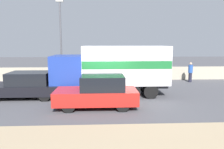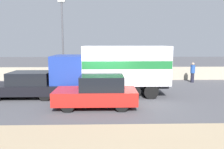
{
  "view_description": "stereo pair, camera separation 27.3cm",
  "coord_description": "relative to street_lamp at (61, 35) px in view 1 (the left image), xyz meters",
  "views": [
    {
      "loc": [
        -0.31,
        -11.39,
        3.25
      ],
      "look_at": [
        0.29,
        0.72,
        1.49
      ],
      "focal_mm": 35.0,
      "sensor_mm": 36.0,
      "label": 1
    },
    {
      "loc": [
        -0.04,
        -11.4,
        3.25
      ],
      "look_at": [
        0.29,
        0.72,
        1.49
      ],
      "focal_mm": 35.0,
      "sensor_mm": 36.0,
      "label": 2
    }
  ],
  "objects": [
    {
      "name": "ground_plane",
      "position": [
        3.55,
        -6.54,
        -3.87
      ],
      "size": [
        80.0,
        80.0,
        0.0
      ],
      "primitive_type": "plane",
      "color": "#47474C"
    },
    {
      "name": "box_truck",
      "position": [
        3.97,
        -4.52,
        -2.13
      ],
      "size": [
        7.04,
        2.34,
        3.06
      ],
      "rotation": [
        0.0,
        0.0,
        3.14
      ],
      "color": "navy",
      "rests_on": "ground_plane"
    },
    {
      "name": "stone_wall_backdrop",
      "position": [
        3.55,
        1.15,
        -3.3
      ],
      "size": [
        60.0,
        0.35,
        1.14
      ],
      "color": "#A39984",
      "rests_on": "ground_plane"
    },
    {
      "name": "pedestrian",
      "position": [
        10.65,
        -0.26,
        -3.01
      ],
      "size": [
        0.36,
        0.36,
        1.65
      ],
      "color": "#1E1E2D",
      "rests_on": "ground_plane"
    },
    {
      "name": "car_sedan_second",
      "position": [
        -1.22,
        -5.02,
        -3.1
      ],
      "size": [
        4.49,
        1.89,
        1.55
      ],
      "rotation": [
        0.0,
        0.0,
        3.14
      ],
      "color": "black",
      "rests_on": "ground_plane"
    },
    {
      "name": "street_lamp",
      "position": [
        0.0,
        0.0,
        0.0
      ],
      "size": [
        0.56,
        0.28,
        6.65
      ],
      "color": "#4C4C51",
      "rests_on": "ground_plane"
    },
    {
      "name": "car_hatchback",
      "position": [
        3.07,
        -7.12,
        -3.07
      ],
      "size": [
        4.12,
        1.88,
        1.64
      ],
      "rotation": [
        0.0,
        0.0,
        3.14
      ],
      "color": "#B21E19",
      "rests_on": "ground_plane"
    }
  ]
}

